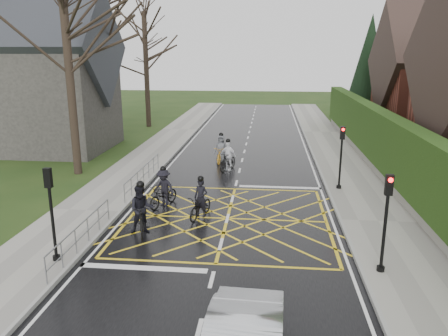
% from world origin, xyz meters
% --- Properties ---
extents(ground, '(120.00, 120.00, 0.00)m').
position_xyz_m(ground, '(0.00, 0.00, 0.00)').
color(ground, '#1B3210').
rests_on(ground, ground).
extents(road, '(9.00, 80.00, 0.01)m').
position_xyz_m(road, '(0.00, 0.00, 0.01)').
color(road, black).
rests_on(road, ground).
extents(sidewalk_right, '(3.00, 80.00, 0.15)m').
position_xyz_m(sidewalk_right, '(6.00, 0.00, 0.07)').
color(sidewalk_right, gray).
rests_on(sidewalk_right, ground).
extents(sidewalk_left, '(3.00, 80.00, 0.15)m').
position_xyz_m(sidewalk_left, '(-6.00, 0.00, 0.07)').
color(sidewalk_left, gray).
rests_on(sidewalk_left, ground).
extents(stone_wall, '(0.50, 38.00, 0.70)m').
position_xyz_m(stone_wall, '(7.75, 6.00, 0.35)').
color(stone_wall, slate).
rests_on(stone_wall, ground).
extents(hedge, '(0.90, 38.00, 2.80)m').
position_xyz_m(hedge, '(7.75, 6.00, 2.10)').
color(hedge, '#1A350E').
rests_on(hedge, stone_wall).
extents(house_far, '(9.80, 8.80, 10.30)m').
position_xyz_m(house_far, '(14.75, 18.00, 4.36)').
color(house_far, maroon).
rests_on(house_far, ground).
extents(conifer, '(4.60, 4.60, 10.00)m').
position_xyz_m(conifer, '(10.75, 26.00, 4.99)').
color(conifer, black).
rests_on(conifer, ground).
extents(church, '(8.80, 7.80, 11.00)m').
position_xyz_m(church, '(-13.54, 12.00, 4.93)').
color(church, '#2D2B28').
rests_on(church, ground).
extents(tree_near, '(9.24, 9.24, 11.44)m').
position_xyz_m(tree_near, '(-9.00, 6.00, 7.91)').
color(tree_near, black).
rests_on(tree_near, ground).
extents(tree_mid, '(10.08, 10.08, 12.48)m').
position_xyz_m(tree_mid, '(-10.00, 14.00, 8.63)').
color(tree_mid, black).
rests_on(tree_mid, ground).
extents(tree_far, '(8.40, 8.40, 10.40)m').
position_xyz_m(tree_far, '(-9.30, 22.00, 7.19)').
color(tree_far, black).
rests_on(tree_far, ground).
extents(railing_south, '(0.05, 5.04, 1.03)m').
position_xyz_m(railing_south, '(-4.65, -3.50, 0.78)').
color(railing_south, slate).
rests_on(railing_south, ground).
extents(railing_north, '(0.05, 6.04, 1.03)m').
position_xyz_m(railing_north, '(-4.65, 4.00, 0.79)').
color(railing_north, slate).
rests_on(railing_north, ground).
extents(traffic_light_ne, '(0.24, 0.31, 3.21)m').
position_xyz_m(traffic_light_ne, '(5.10, 4.20, 1.66)').
color(traffic_light_ne, black).
rests_on(traffic_light_ne, ground).
extents(traffic_light_se, '(0.24, 0.31, 3.21)m').
position_xyz_m(traffic_light_se, '(5.10, -4.20, 1.66)').
color(traffic_light_se, black).
rests_on(traffic_light_se, ground).
extents(traffic_light_sw, '(0.24, 0.31, 3.21)m').
position_xyz_m(traffic_light_sw, '(-5.10, -4.50, 1.66)').
color(traffic_light_sw, black).
rests_on(traffic_light_sw, ground).
extents(cyclist_rear, '(1.15, 1.92, 1.77)m').
position_xyz_m(cyclist_rear, '(-1.11, 0.06, 0.57)').
color(cyclist_rear, black).
rests_on(cyclist_rear, ground).
extents(cyclist_back, '(1.14, 2.14, 2.06)m').
position_xyz_m(cyclist_back, '(-3.05, -1.82, 0.78)').
color(cyclist_back, black).
rests_on(cyclist_back, ground).
extents(cyclist_mid, '(1.36, 1.98, 1.82)m').
position_xyz_m(cyclist_mid, '(-2.94, 1.24, 0.67)').
color(cyclist_mid, black).
rests_on(cyclist_mid, ground).
extents(cyclist_front, '(1.18, 1.92, 1.86)m').
position_xyz_m(cyclist_front, '(-0.67, 7.47, 0.69)').
color(cyclist_front, black).
rests_on(cyclist_front, ground).
extents(cyclist_lead, '(0.87, 1.96, 1.86)m').
position_xyz_m(cyclist_lead, '(-1.27, 9.32, 0.65)').
color(cyclist_lead, '#BE7F17').
rests_on(cyclist_lead, ground).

